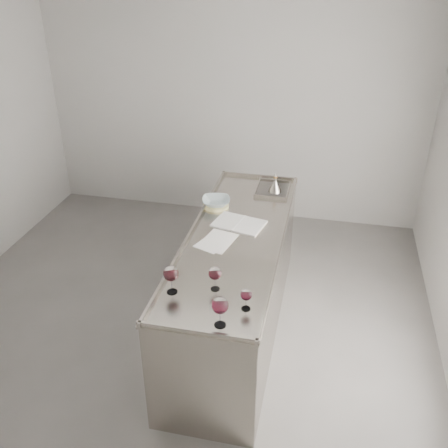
% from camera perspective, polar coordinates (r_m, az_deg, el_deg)
% --- Properties ---
extents(room_shell, '(4.54, 5.04, 2.84)m').
position_cam_1_polar(room_shell, '(3.67, -7.18, 3.36)').
color(room_shell, '#565351').
rests_on(room_shell, ground).
extents(counter, '(0.77, 2.42, 0.97)m').
position_cam_1_polar(counter, '(4.28, 1.30, -6.78)').
color(counter, gray).
rests_on(counter, ground).
extents(wine_glass_left, '(0.10, 0.10, 0.21)m').
position_cam_1_polar(wine_glass_left, '(3.33, -6.08, -5.71)').
color(wine_glass_left, white).
rests_on(wine_glass_left, counter).
extents(wine_glass_middle, '(0.09, 0.09, 0.18)m').
position_cam_1_polar(wine_glass_middle, '(3.35, -1.02, -5.72)').
color(wine_glass_middle, white).
rests_on(wine_glass_middle, counter).
extents(wine_glass_right, '(0.11, 0.11, 0.21)m').
position_cam_1_polar(wine_glass_right, '(3.04, -0.46, -9.36)').
color(wine_glass_right, white).
rests_on(wine_glass_right, counter).
extents(wine_glass_small, '(0.08, 0.08, 0.15)m').
position_cam_1_polar(wine_glass_small, '(3.19, 2.55, -8.15)').
color(wine_glass_small, white).
rests_on(wine_glass_small, counter).
extents(notebook, '(0.46, 0.37, 0.02)m').
position_cam_1_polar(notebook, '(4.19, 1.71, 0.06)').
color(notebook, white).
rests_on(notebook, counter).
extents(loose_paper_top, '(0.30, 0.38, 0.00)m').
position_cam_1_polar(loose_paper_top, '(3.95, -0.73, -1.96)').
color(loose_paper_top, silver).
rests_on(loose_paper_top, counter).
extents(loose_paper_under, '(0.29, 0.34, 0.00)m').
position_cam_1_polar(loose_paper_under, '(3.93, -1.17, -2.09)').
color(loose_paper_under, silver).
rests_on(loose_paper_under, counter).
extents(trivet, '(0.27, 0.27, 0.02)m').
position_cam_1_polar(trivet, '(4.47, -0.91, 2.11)').
color(trivet, '#CDC485').
rests_on(trivet, counter).
extents(ceramic_bowl, '(0.30, 0.30, 0.06)m').
position_cam_1_polar(ceramic_bowl, '(4.45, -0.91, 2.57)').
color(ceramic_bowl, '#97AAAF').
rests_on(ceramic_bowl, trivet).
extents(wine_funnel, '(0.13, 0.13, 0.19)m').
position_cam_1_polar(wine_funnel, '(4.75, 5.87, 4.35)').
color(wine_funnel, gray).
rests_on(wine_funnel, counter).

